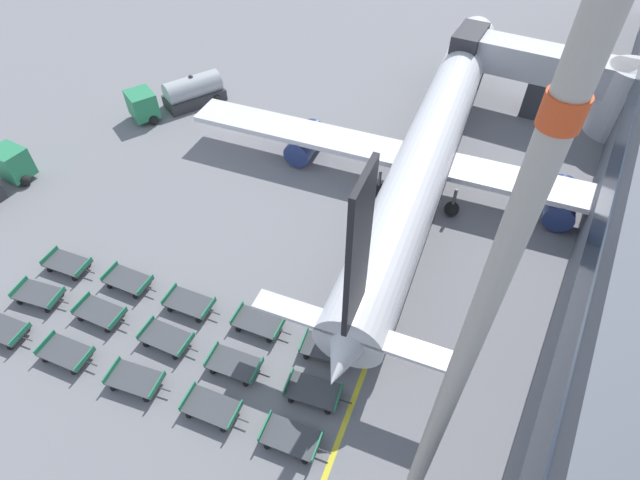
% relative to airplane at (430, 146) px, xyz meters
% --- Properties ---
extents(ground_plane, '(500.00, 500.00, 0.00)m').
position_rel_airplane_xyz_m(ground_plane, '(-17.95, -1.93, -3.27)').
color(ground_plane, gray).
extents(jet_bridge, '(17.65, 5.06, 6.45)m').
position_rel_airplane_xyz_m(jet_bridge, '(7.20, 14.62, 0.65)').
color(jet_bridge, silver).
rests_on(jet_bridge, ground_plane).
extents(airplane, '(39.22, 43.51, 14.21)m').
position_rel_airplane_xyz_m(airplane, '(0.00, 0.00, 0.00)').
color(airplane, white).
rests_on(airplane, ground_plane).
extents(fuel_tanker_secondary, '(6.26, 9.20, 2.92)m').
position_rel_airplane_xyz_m(fuel_tanker_secondary, '(-24.24, -1.16, -2.03)').
color(fuel_tanker_secondary, '#2D8C5B').
rests_on(fuel_tanker_secondary, ground_plane).
extents(baggage_dolly_row_near_col_a, '(3.78, 2.09, 0.92)m').
position_rel_airplane_xyz_m(baggage_dolly_row_near_col_a, '(-16.56, -26.52, -2.78)').
color(baggage_dolly_row_near_col_a, '#424449').
rests_on(baggage_dolly_row_near_col_a, ground_plane).
extents(baggage_dolly_row_near_col_b, '(3.78, 2.05, 0.92)m').
position_rel_airplane_xyz_m(baggage_dolly_row_near_col_b, '(-11.96, -25.75, -2.78)').
color(baggage_dolly_row_near_col_b, '#424449').
rests_on(baggage_dolly_row_near_col_b, ground_plane).
extents(baggage_dolly_row_near_col_c, '(3.79, 2.22, 0.92)m').
position_rel_airplane_xyz_m(baggage_dolly_row_near_col_c, '(-7.26, -24.99, -2.78)').
color(baggage_dolly_row_near_col_c, '#424449').
rests_on(baggage_dolly_row_near_col_c, ground_plane).
extents(baggage_dolly_row_near_col_d, '(3.78, 2.07, 0.92)m').
position_rel_airplane_xyz_m(baggage_dolly_row_near_col_d, '(-2.54, -24.17, -2.78)').
color(baggage_dolly_row_near_col_d, '#424449').
rests_on(baggage_dolly_row_near_col_d, ground_plane).
extents(baggage_dolly_row_near_col_e, '(3.78, 2.10, 0.92)m').
position_rel_airplane_xyz_m(baggage_dolly_row_near_col_e, '(2.01, -23.43, -2.78)').
color(baggage_dolly_row_near_col_e, '#424449').
rests_on(baggage_dolly_row_near_col_e, ground_plane).
extents(baggage_dolly_row_mid_a_col_a, '(3.79, 2.25, 0.92)m').
position_rel_airplane_xyz_m(baggage_dolly_row_mid_a_col_a, '(-16.89, -23.67, -2.78)').
color(baggage_dolly_row_mid_a_col_a, '#424449').
rests_on(baggage_dolly_row_mid_a_col_a, ground_plane).
extents(baggage_dolly_row_mid_a_col_b, '(3.76, 1.98, 0.92)m').
position_rel_airplane_xyz_m(baggage_dolly_row_mid_a_col_b, '(-12.40, -22.73, -2.78)').
color(baggage_dolly_row_mid_a_col_b, '#424449').
rests_on(baggage_dolly_row_mid_a_col_b, ground_plane).
extents(baggage_dolly_row_mid_a_col_c, '(3.76, 1.97, 0.92)m').
position_rel_airplane_xyz_m(baggage_dolly_row_mid_a_col_c, '(-7.59, -22.09, -2.78)').
color(baggage_dolly_row_mid_a_col_c, '#424449').
rests_on(baggage_dolly_row_mid_a_col_c, ground_plane).
extents(baggage_dolly_row_mid_a_col_d, '(3.78, 2.10, 0.92)m').
position_rel_airplane_xyz_m(baggage_dolly_row_mid_a_col_d, '(-3.04, -21.48, -2.78)').
color(baggage_dolly_row_mid_a_col_d, '#424449').
rests_on(baggage_dolly_row_mid_a_col_d, ground_plane).
extents(baggage_dolly_row_mid_a_col_e, '(3.79, 2.23, 0.92)m').
position_rel_airplane_xyz_m(baggage_dolly_row_mid_a_col_e, '(1.71, -20.66, -2.78)').
color(baggage_dolly_row_mid_a_col_e, '#424449').
rests_on(baggage_dolly_row_mid_a_col_e, ground_plane).
extents(baggage_dolly_row_mid_b_col_a, '(3.78, 2.08, 0.92)m').
position_rel_airplane_xyz_m(baggage_dolly_row_mid_b_col_a, '(-17.39, -20.95, -2.78)').
color(baggage_dolly_row_mid_b_col_a, '#424449').
rests_on(baggage_dolly_row_mid_b_col_a, ground_plane).
extents(baggage_dolly_row_mid_b_col_b, '(3.76, 1.98, 0.92)m').
position_rel_airplane_xyz_m(baggage_dolly_row_mid_b_col_b, '(-12.77, -19.98, -2.78)').
color(baggage_dolly_row_mid_b_col_b, '#424449').
rests_on(baggage_dolly_row_mid_b_col_b, ground_plane).
extents(baggage_dolly_row_mid_b_col_c, '(3.77, 2.02, 0.92)m').
position_rel_airplane_xyz_m(baggage_dolly_row_mid_b_col_c, '(-8.08, -19.41, -2.78)').
color(baggage_dolly_row_mid_b_col_c, '#424449').
rests_on(baggage_dolly_row_mid_b_col_c, ground_plane).
extents(baggage_dolly_row_mid_b_col_d, '(3.77, 2.04, 0.92)m').
position_rel_airplane_xyz_m(baggage_dolly_row_mid_b_col_d, '(-3.47, -18.46, -2.78)').
color(baggage_dolly_row_mid_b_col_d, '#424449').
rests_on(baggage_dolly_row_mid_b_col_d, ground_plane).
extents(baggage_dolly_row_mid_b_col_e, '(3.79, 2.24, 0.92)m').
position_rel_airplane_xyz_m(baggage_dolly_row_mid_b_col_e, '(1.05, -17.95, -2.78)').
color(baggage_dolly_row_mid_b_col_e, '#424449').
rests_on(baggage_dolly_row_mid_b_col_e, ground_plane).
extents(apron_light_mast, '(2.00, 0.73, 27.28)m').
position_rel_airplane_xyz_m(apron_light_mast, '(8.31, -23.54, 11.64)').
color(apron_light_mast, '#ADA89E').
rests_on(apron_light_mast, ground_plane).
extents(stand_guidance_stripe, '(4.91, 32.06, 0.01)m').
position_rel_airplane_xyz_m(stand_guidance_stripe, '(2.23, -9.23, -3.26)').
color(stand_guidance_stripe, yellow).
rests_on(stand_guidance_stripe, ground_plane).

